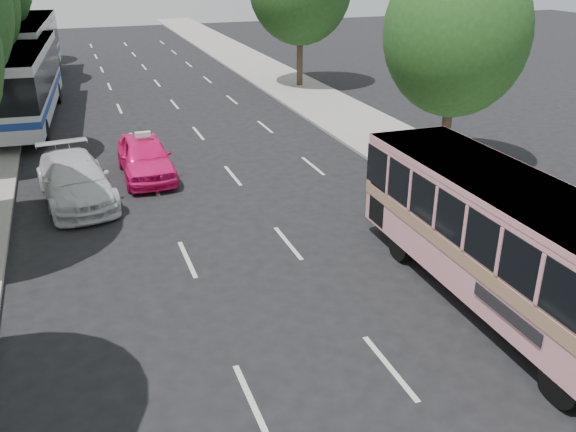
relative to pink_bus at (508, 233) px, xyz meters
name	(u,v)px	position (x,y,z in m)	size (l,w,h in m)	color
ground	(307,324)	(-4.50, 0.80, -1.88)	(120.00, 120.00, 0.00)	black
sidewalk_right	(317,100)	(4.00, 20.80, -1.82)	(4.00, 90.00, 0.12)	#9E998E
tree_right_near	(460,27)	(4.28, 8.74, 3.33)	(5.10, 5.10, 7.95)	#38281E
pink_bus	(508,233)	(0.00, 0.00, 0.00)	(2.55, 9.49, 3.01)	pink
pink_taxi	(145,157)	(-6.50, 11.81, -1.12)	(1.78, 4.42, 1.51)	#F81576
white_pickup	(75,180)	(-9.00, 10.20, -1.13)	(2.08, 5.11, 1.48)	silver
tour_coach_front	(21,77)	(-10.80, 21.57, 0.28)	(3.51, 12.13, 3.58)	silver
tour_coach_rear	(26,47)	(-10.80, 30.38, 0.46)	(3.77, 13.17, 3.89)	silver
taxi_roof_sign	(143,134)	(-6.50, 11.81, -0.28)	(0.55, 0.18, 0.18)	silver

